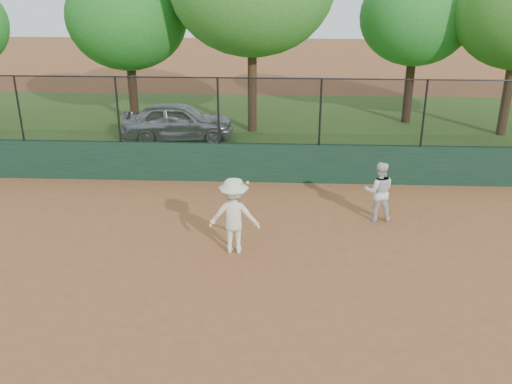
{
  "coord_description": "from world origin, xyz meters",
  "views": [
    {
      "loc": [
        1.41,
        -10.36,
        6.36
      ],
      "look_at": [
        0.8,
        2.2,
        1.2
      ],
      "focal_mm": 40.0,
      "sensor_mm": 36.0,
      "label": 1
    }
  ],
  "objects_px": {
    "tree_1": "(127,17)",
    "player_second": "(379,191)",
    "player_main": "(234,216)",
    "tree_3": "(416,17)",
    "parked_car": "(178,121)"
  },
  "relations": [
    {
      "from": "parked_car",
      "to": "tree_3",
      "type": "xyz_separation_m",
      "value": [
        9.08,
        2.84,
        3.54
      ]
    },
    {
      "from": "player_main",
      "to": "tree_3",
      "type": "relative_size",
      "value": 0.3
    },
    {
      "from": "tree_1",
      "to": "tree_3",
      "type": "bearing_deg",
      "value": 3.26
    },
    {
      "from": "parked_car",
      "to": "player_second",
      "type": "relative_size",
      "value": 2.61
    },
    {
      "from": "player_second",
      "to": "tree_3",
      "type": "relative_size",
      "value": 0.26
    },
    {
      "from": "tree_3",
      "to": "parked_car",
      "type": "bearing_deg",
      "value": -162.66
    },
    {
      "from": "parked_car",
      "to": "player_second",
      "type": "height_order",
      "value": "player_second"
    },
    {
      "from": "parked_car",
      "to": "tree_3",
      "type": "distance_m",
      "value": 10.15
    },
    {
      "from": "tree_1",
      "to": "tree_3",
      "type": "distance_m",
      "value": 11.3
    },
    {
      "from": "tree_3",
      "to": "tree_1",
      "type": "bearing_deg",
      "value": -176.74
    },
    {
      "from": "parked_car",
      "to": "player_main",
      "type": "height_order",
      "value": "player_main"
    },
    {
      "from": "parked_car",
      "to": "player_main",
      "type": "relative_size",
      "value": 2.21
    },
    {
      "from": "tree_1",
      "to": "player_second",
      "type": "bearing_deg",
      "value": -46.38
    },
    {
      "from": "player_main",
      "to": "tree_3",
      "type": "distance_m",
      "value": 13.64
    },
    {
      "from": "player_second",
      "to": "parked_car",
      "type": "bearing_deg",
      "value": -45.92
    }
  ]
}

